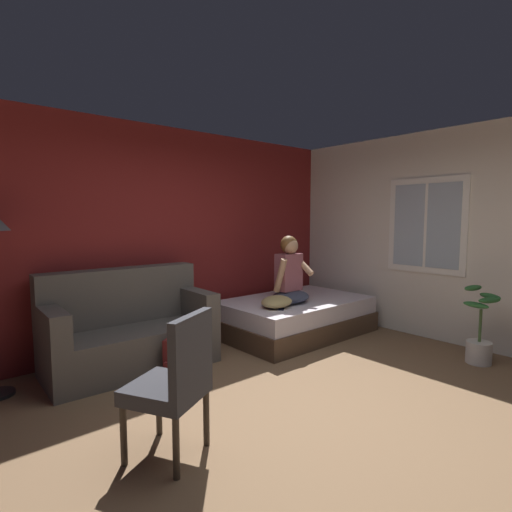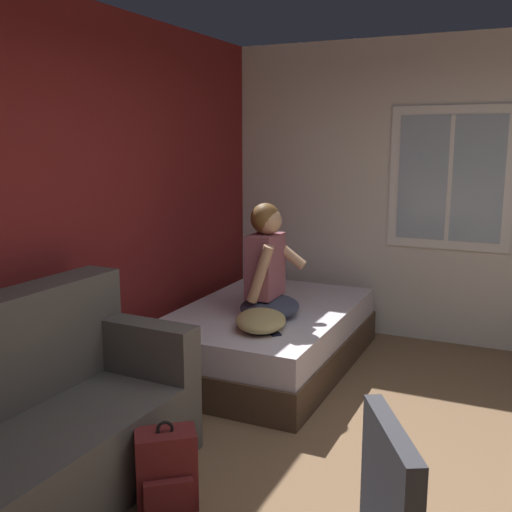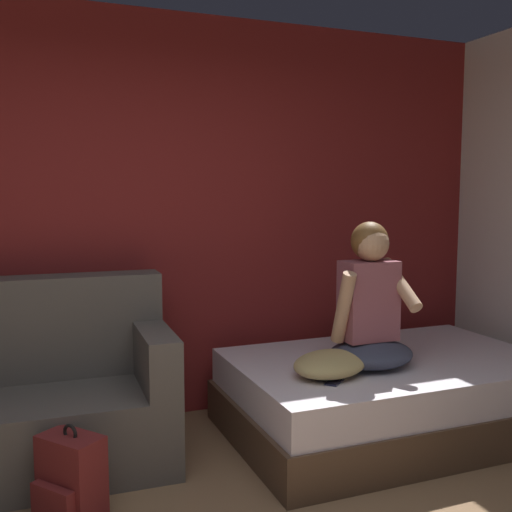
{
  "view_description": "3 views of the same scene",
  "coord_description": "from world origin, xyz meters",
  "px_view_note": "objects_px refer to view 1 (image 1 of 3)",
  "views": [
    {
      "loc": [
        -2.33,
        -2.08,
        1.6
      ],
      "look_at": [
        0.64,
        1.34,
        1.15
      ],
      "focal_mm": 28.0,
      "sensor_mm": 36.0,
      "label": 1
    },
    {
      "loc": [
        -2.68,
        -0.26,
        1.82
      ],
      "look_at": [
        0.88,
        1.39,
        1.05
      ],
      "focal_mm": 42.0,
      "sensor_mm": 36.0,
      "label": 2
    },
    {
      "loc": [
        -0.57,
        -1.52,
        1.54
      ],
      "look_at": [
        0.57,
        1.37,
        1.2
      ],
      "focal_mm": 42.0,
      "sensor_mm": 36.0,
      "label": 3
    }
  ],
  "objects_px": {
    "couch": "(129,331)",
    "potted_plant": "(480,336)",
    "backpack": "(180,360)",
    "bed": "(295,316)",
    "throw_pillow": "(277,302)",
    "person_seated": "(290,276)",
    "cell_phone": "(281,309)",
    "side_chair": "(175,380)"
  },
  "relations": [
    {
      "from": "backpack",
      "to": "cell_phone",
      "type": "relative_size",
      "value": 3.18
    },
    {
      "from": "backpack",
      "to": "potted_plant",
      "type": "distance_m",
      "value": 3.22
    },
    {
      "from": "side_chair",
      "to": "cell_phone",
      "type": "distance_m",
      "value": 2.39
    },
    {
      "from": "side_chair",
      "to": "person_seated",
      "type": "distance_m",
      "value": 2.8
    },
    {
      "from": "couch",
      "to": "backpack",
      "type": "distance_m",
      "value": 0.72
    },
    {
      "from": "side_chair",
      "to": "throw_pillow",
      "type": "height_order",
      "value": "side_chair"
    },
    {
      "from": "couch",
      "to": "cell_phone",
      "type": "xyz_separation_m",
      "value": [
        1.66,
        -0.62,
        0.09
      ]
    },
    {
      "from": "side_chair",
      "to": "potted_plant",
      "type": "xyz_separation_m",
      "value": [
        3.37,
        -0.65,
        -0.23
      ]
    },
    {
      "from": "side_chair",
      "to": "throw_pillow",
      "type": "xyz_separation_m",
      "value": [
        2.13,
        1.25,
        0.02
      ]
    },
    {
      "from": "person_seated",
      "to": "backpack",
      "type": "bearing_deg",
      "value": -172.64
    },
    {
      "from": "bed",
      "to": "person_seated",
      "type": "distance_m",
      "value": 0.65
    },
    {
      "from": "bed",
      "to": "side_chair",
      "type": "distance_m",
      "value": 3.05
    },
    {
      "from": "couch",
      "to": "cell_phone",
      "type": "height_order",
      "value": "couch"
    },
    {
      "from": "person_seated",
      "to": "backpack",
      "type": "xyz_separation_m",
      "value": [
        -1.77,
        -0.23,
        -0.64
      ]
    },
    {
      "from": "bed",
      "to": "couch",
      "type": "distance_m",
      "value": 2.26
    },
    {
      "from": "bed",
      "to": "backpack",
      "type": "distance_m",
      "value": 2.02
    },
    {
      "from": "throw_pillow",
      "to": "potted_plant",
      "type": "height_order",
      "value": "potted_plant"
    },
    {
      "from": "bed",
      "to": "person_seated",
      "type": "relative_size",
      "value": 2.32
    },
    {
      "from": "backpack",
      "to": "potted_plant",
      "type": "relative_size",
      "value": 0.54
    },
    {
      "from": "couch",
      "to": "throw_pillow",
      "type": "bearing_deg",
      "value": -16.51
    },
    {
      "from": "cell_phone",
      "to": "potted_plant",
      "type": "distance_m",
      "value": 2.2
    },
    {
      "from": "bed",
      "to": "throw_pillow",
      "type": "distance_m",
      "value": 0.65
    },
    {
      "from": "cell_phone",
      "to": "person_seated",
      "type": "bearing_deg",
      "value": 78.62
    },
    {
      "from": "couch",
      "to": "potted_plant",
      "type": "height_order",
      "value": "couch"
    },
    {
      "from": "throw_pillow",
      "to": "potted_plant",
      "type": "relative_size",
      "value": 0.56
    },
    {
      "from": "bed",
      "to": "couch",
      "type": "relative_size",
      "value": 1.17
    },
    {
      "from": "throw_pillow",
      "to": "side_chair",
      "type": "bearing_deg",
      "value": -149.56
    },
    {
      "from": "person_seated",
      "to": "cell_phone",
      "type": "height_order",
      "value": "person_seated"
    },
    {
      "from": "side_chair",
      "to": "cell_phone",
      "type": "relative_size",
      "value": 6.81
    },
    {
      "from": "bed",
      "to": "couch",
      "type": "height_order",
      "value": "couch"
    },
    {
      "from": "bed",
      "to": "cell_phone",
      "type": "distance_m",
      "value": 0.69
    },
    {
      "from": "bed",
      "to": "backpack",
      "type": "bearing_deg",
      "value": -170.56
    },
    {
      "from": "bed",
      "to": "cell_phone",
      "type": "xyz_separation_m",
      "value": [
        -0.57,
        -0.3,
        0.25
      ]
    },
    {
      "from": "backpack",
      "to": "throw_pillow",
      "type": "height_order",
      "value": "throw_pillow"
    },
    {
      "from": "bed",
      "to": "couch",
      "type": "bearing_deg",
      "value": 171.98
    },
    {
      "from": "potted_plant",
      "to": "cell_phone",
      "type": "bearing_deg",
      "value": 125.41
    },
    {
      "from": "bed",
      "to": "throw_pillow",
      "type": "bearing_deg",
      "value": -160.6
    },
    {
      "from": "couch",
      "to": "person_seated",
      "type": "relative_size",
      "value": 1.97
    },
    {
      "from": "person_seated",
      "to": "potted_plant",
      "type": "bearing_deg",
      "value": -65.1
    },
    {
      "from": "couch",
      "to": "person_seated",
      "type": "bearing_deg",
      "value": -11.72
    },
    {
      "from": "cell_phone",
      "to": "potted_plant",
      "type": "relative_size",
      "value": 0.17
    },
    {
      "from": "cell_phone",
      "to": "throw_pillow",
      "type": "bearing_deg",
      "value": 122.21
    }
  ]
}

